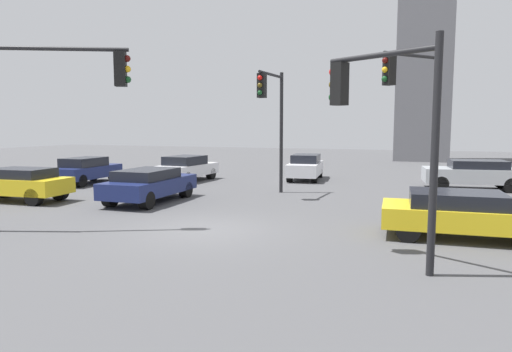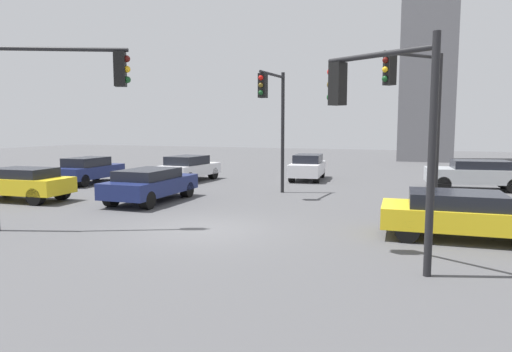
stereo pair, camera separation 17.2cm
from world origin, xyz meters
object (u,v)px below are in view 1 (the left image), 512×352
(car_0, at_px, (473,174))
(car_6, at_px, (19,183))
(traffic_light_2, at_px, (382,109))
(traffic_light_1, at_px, (415,99))
(car_3, at_px, (305,167))
(car_5, at_px, (462,213))
(car_2, at_px, (86,170))
(car_1, at_px, (149,184))
(car_4, at_px, (187,168))
(traffic_light_3, at_px, (53,94))
(traffic_light_0, at_px, (272,108))

(car_0, height_order, car_6, car_0)
(traffic_light_2, bearing_deg, traffic_light_1, -66.35)
(traffic_light_2, relative_size, car_3, 1.18)
(traffic_light_2, bearing_deg, car_5, -94.10)
(car_2, distance_m, car_3, 12.16)
(car_0, relative_size, car_5, 1.06)
(car_0, bearing_deg, car_1, 27.66)
(car_2, bearing_deg, car_1, -123.17)
(car_4, distance_m, car_6, 9.10)
(car_2, bearing_deg, traffic_light_2, -122.12)
(traffic_light_3, bearing_deg, traffic_light_0, 40.73)
(traffic_light_0, relative_size, car_1, 1.20)
(car_2, xyz_separation_m, car_3, (10.59, 5.99, 0.00))
(traffic_light_2, bearing_deg, car_2, -1.49)
(car_5, bearing_deg, car_6, 174.82)
(traffic_light_0, bearing_deg, car_1, -46.92)
(car_0, height_order, car_3, car_3)
(traffic_light_0, height_order, car_5, traffic_light_0)
(traffic_light_0, height_order, car_3, traffic_light_0)
(traffic_light_3, relative_size, car_3, 1.36)
(traffic_light_2, bearing_deg, car_1, -0.76)
(car_1, distance_m, car_4, 7.16)
(traffic_light_1, xyz_separation_m, car_0, (2.67, 7.53, -3.23))
(traffic_light_0, height_order, car_0, traffic_light_0)
(traffic_light_1, xyz_separation_m, car_3, (-6.05, 8.79, -3.25))
(traffic_light_3, bearing_deg, traffic_light_2, -25.66)
(traffic_light_3, distance_m, car_3, 15.99)
(car_5, bearing_deg, traffic_light_0, 139.26)
(car_5, height_order, car_6, car_6)
(traffic_light_1, height_order, traffic_light_3, traffic_light_3)
(traffic_light_1, xyz_separation_m, traffic_light_2, (-0.54, -6.46, -0.57))
(traffic_light_1, distance_m, car_1, 10.66)
(traffic_light_1, distance_m, car_5, 4.95)
(traffic_light_0, distance_m, car_6, 11.04)
(car_1, bearing_deg, car_4, 15.47)
(traffic_light_0, xyz_separation_m, traffic_light_1, (5.93, -2.23, 0.12))
(traffic_light_1, bearing_deg, car_5, 64.24)
(car_1, distance_m, car_6, 5.41)
(traffic_light_2, bearing_deg, car_3, -41.72)
(traffic_light_0, xyz_separation_m, car_2, (-10.70, 0.57, -3.13))
(traffic_light_2, xyz_separation_m, traffic_light_3, (-9.21, 0.03, 0.54))
(traffic_light_0, bearing_deg, traffic_light_3, -19.71)
(car_3, bearing_deg, car_0, 75.32)
(car_1, xyz_separation_m, car_3, (4.04, 9.92, 0.02))
(car_2, distance_m, car_4, 5.35)
(car_0, relative_size, car_3, 1.12)
(traffic_light_2, xyz_separation_m, car_4, (-11.61, 12.19, -2.68))
(traffic_light_1, height_order, car_2, traffic_light_1)
(car_5, distance_m, car_6, 16.63)
(car_6, bearing_deg, car_4, -113.81)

